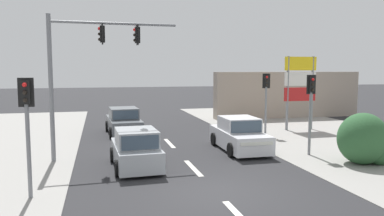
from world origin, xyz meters
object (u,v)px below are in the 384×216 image
(pedestal_signal_left_kerb, at_px, (27,117))
(pedestal_signal_far_median, at_px, (266,94))
(sedan_kerbside_parked, at_px, (124,122))
(shopping_plaza_sign, at_px, (300,82))
(sedan_receding_far, at_px, (239,135))
(hatchback_oncoming_near, at_px, (136,150))
(traffic_signal_mast, at_px, (83,61))
(pedestal_signal_right_kerb, at_px, (311,101))

(pedestal_signal_left_kerb, height_order, pedestal_signal_far_median, same)
(pedestal_signal_left_kerb, height_order, sedan_kerbside_parked, pedestal_signal_left_kerb)
(shopping_plaza_sign, relative_size, sedan_receding_far, 1.08)
(shopping_plaza_sign, xyz_separation_m, hatchback_oncoming_near, (-10.84, -6.67, -2.28))
(sedan_receding_far, bearing_deg, pedestal_signal_left_kerb, -150.41)
(traffic_signal_mast, xyz_separation_m, sedan_kerbside_parked, (1.96, 5.97, -3.44))
(pedestal_signal_right_kerb, xyz_separation_m, pedestal_signal_far_median, (0.31, 5.16, 0.00))
(pedestal_signal_left_kerb, height_order, sedan_receding_far, pedestal_signal_left_kerb)
(traffic_signal_mast, distance_m, sedan_receding_far, 7.75)
(shopping_plaza_sign, bearing_deg, sedan_kerbside_parked, 174.06)
(pedestal_signal_far_median, bearing_deg, shopping_plaza_sign, 23.59)
(traffic_signal_mast, relative_size, hatchback_oncoming_near, 1.62)
(pedestal_signal_left_kerb, bearing_deg, shopping_plaza_sign, 33.55)
(pedestal_signal_right_kerb, xyz_separation_m, sedan_receding_far, (-2.63, 1.76, -1.71))
(traffic_signal_mast, height_order, shopping_plaza_sign, traffic_signal_mast)
(pedestal_signal_left_kerb, bearing_deg, pedestal_signal_far_median, 35.78)
(pedestal_signal_right_kerb, bearing_deg, sedan_receding_far, 146.29)
(pedestal_signal_left_kerb, distance_m, pedestal_signal_far_median, 13.97)
(pedestal_signal_far_median, height_order, sedan_receding_far, pedestal_signal_far_median)
(pedestal_signal_right_kerb, relative_size, pedestal_signal_left_kerb, 1.00)
(traffic_signal_mast, height_order, pedestal_signal_far_median, traffic_signal_mast)
(pedestal_signal_right_kerb, relative_size, sedan_kerbside_parked, 0.82)
(shopping_plaza_sign, height_order, sedan_receding_far, shopping_plaza_sign)
(traffic_signal_mast, relative_size, sedan_kerbside_parked, 1.39)
(sedan_receding_far, distance_m, hatchback_oncoming_near, 5.42)
(pedestal_signal_right_kerb, xyz_separation_m, sedan_kerbside_parked, (-7.62, 7.54, -1.71))
(pedestal_signal_right_kerb, height_order, pedestal_signal_left_kerb, same)
(hatchback_oncoming_near, bearing_deg, pedestal_signal_far_median, 34.20)
(sedan_receding_far, bearing_deg, hatchback_oncoming_near, -158.17)
(pedestal_signal_right_kerb, bearing_deg, hatchback_oncoming_near, -178.08)
(pedestal_signal_left_kerb, height_order, hatchback_oncoming_near, pedestal_signal_left_kerb)
(pedestal_signal_right_kerb, distance_m, sedan_kerbside_parked, 10.85)
(shopping_plaza_sign, bearing_deg, pedestal_signal_far_median, -156.41)
(traffic_signal_mast, xyz_separation_m, pedestal_signal_right_kerb, (9.58, -1.57, -1.73))
(pedestal_signal_right_kerb, bearing_deg, pedestal_signal_far_median, 86.61)
(pedestal_signal_left_kerb, bearing_deg, pedestal_signal_right_kerb, 15.27)
(pedestal_signal_right_kerb, distance_m, pedestal_signal_left_kerb, 11.43)
(hatchback_oncoming_near, bearing_deg, pedestal_signal_right_kerb, 1.92)
(pedestal_signal_far_median, distance_m, sedan_receding_far, 4.81)
(sedan_kerbside_parked, bearing_deg, pedestal_signal_right_kerb, -44.70)
(sedan_receding_far, height_order, sedan_kerbside_parked, same)
(traffic_signal_mast, bearing_deg, pedestal_signal_left_kerb, -107.58)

